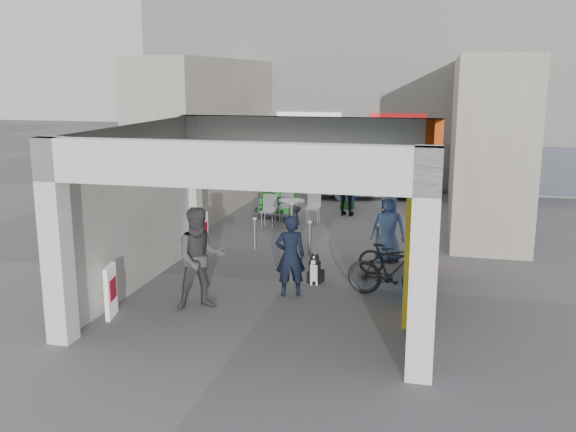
% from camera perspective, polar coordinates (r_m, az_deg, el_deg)
% --- Properties ---
extents(ground, '(90.00, 90.00, 0.00)m').
position_cam_1_polar(ground, '(14.23, -0.06, -5.91)').
color(ground, '#5C5C61').
rests_on(ground, ground).
extents(arcade_canopy, '(6.40, 6.45, 6.40)m').
position_cam_1_polar(arcade_canopy, '(12.78, 1.43, 2.63)').
color(arcade_canopy, silver).
rests_on(arcade_canopy, ground).
extents(far_building, '(18.00, 4.08, 8.00)m').
position_cam_1_polar(far_building, '(27.32, 6.94, 11.29)').
color(far_building, silver).
rests_on(far_building, ground).
extents(plaza_bldg_left, '(2.00, 9.00, 5.00)m').
position_cam_1_polar(plaza_bldg_left, '(22.10, -6.94, 7.19)').
color(plaza_bldg_left, '#AEA790').
rests_on(plaza_bldg_left, ground).
extents(plaza_bldg_right, '(2.00, 9.00, 5.00)m').
position_cam_1_polar(plaza_bldg_right, '(20.77, 17.20, 6.40)').
color(plaza_bldg_right, '#AEA790').
rests_on(plaza_bldg_right, ground).
extents(bollard_left, '(0.09, 0.09, 0.82)m').
position_cam_1_polar(bollard_left, '(16.82, -2.98, -1.59)').
color(bollard_left, '#909398').
rests_on(bollard_left, ground).
extents(bollard_center, '(0.09, 0.09, 0.87)m').
position_cam_1_polar(bollard_center, '(16.19, 1.94, -2.04)').
color(bollard_center, '#909398').
rests_on(bollard_center, ground).
extents(bollard_right, '(0.09, 0.09, 0.85)m').
position_cam_1_polar(bollard_right, '(16.02, 7.93, -2.35)').
color(bollard_right, '#909398').
rests_on(bollard_right, ground).
extents(advert_board_near, '(0.20, 0.55, 1.00)m').
position_cam_1_polar(advert_board_near, '(12.56, -15.47, -6.45)').
color(advert_board_near, white).
rests_on(advert_board_near, ground).
extents(advert_board_far, '(0.16, 0.56, 1.00)m').
position_cam_1_polar(advert_board_far, '(16.71, -7.64, -1.44)').
color(advert_board_far, white).
rests_on(advert_board_far, ground).
extents(cafe_set, '(1.63, 1.32, 0.99)m').
position_cam_1_polar(cafe_set, '(19.58, 0.15, 0.25)').
color(cafe_set, '#B4B4B9').
rests_on(cafe_set, ground).
extents(produce_stand, '(1.34, 0.73, 0.88)m').
position_cam_1_polar(produce_stand, '(20.47, -0.90, 0.78)').
color(produce_stand, black).
rests_on(produce_stand, ground).
extents(crate_stack, '(0.46, 0.36, 0.56)m').
position_cam_1_polar(crate_stack, '(22.03, 5.30, 1.37)').
color(crate_stack, '#1A5E1C').
rests_on(crate_stack, ground).
extents(border_collie, '(0.26, 0.51, 0.71)m').
position_cam_1_polar(border_collie, '(14.08, 2.43, -4.91)').
color(border_collie, black).
rests_on(border_collie, ground).
extents(man_with_dog, '(0.73, 0.61, 1.70)m').
position_cam_1_polar(man_with_dog, '(13.15, 0.20, -3.57)').
color(man_with_dog, black).
rests_on(man_with_dog, ground).
extents(man_back_turned, '(1.23, 1.15, 2.01)m').
position_cam_1_polar(man_back_turned, '(12.54, -7.80, -3.75)').
color(man_back_turned, '#434345').
rests_on(man_back_turned, ground).
extents(man_elderly, '(0.87, 0.60, 1.70)m').
position_cam_1_polar(man_elderly, '(15.79, 8.89, -1.00)').
color(man_elderly, '#6384C0').
rests_on(man_elderly, ground).
extents(man_crates, '(1.11, 0.62, 1.79)m').
position_cam_1_polar(man_crates, '(20.81, 5.32, 2.44)').
color(man_crates, black).
rests_on(man_crates, ground).
extents(bicycle_front, '(1.76, 0.72, 0.91)m').
position_cam_1_polar(bicycle_front, '(14.70, 9.61, -3.64)').
color(bicycle_front, black).
rests_on(bicycle_front, ground).
extents(bicycle_rear, '(1.90, 0.75, 1.11)m').
position_cam_1_polar(bicycle_rear, '(13.34, 9.20, -4.83)').
color(bicycle_rear, black).
rests_on(bicycle_rear, ground).
extents(white_van, '(4.67, 2.57, 1.51)m').
position_cam_1_polar(white_van, '(24.11, 7.67, 3.41)').
color(white_van, white).
rests_on(white_van, ground).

